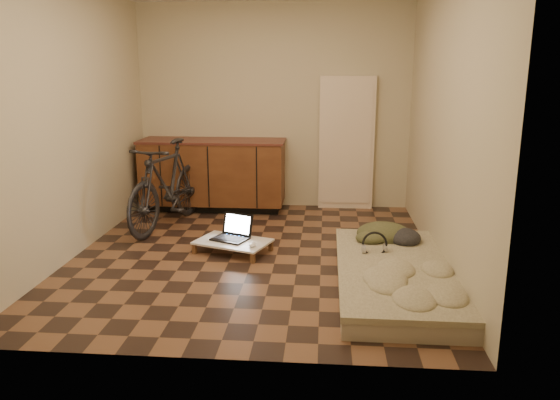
# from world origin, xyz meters

# --- Properties ---
(room_shell) EXTENTS (3.50, 4.00, 2.60)m
(room_shell) POSITION_xyz_m (0.00, 0.00, 1.30)
(room_shell) COLOR brown
(room_shell) RESTS_ON ground
(cabinets) EXTENTS (1.84, 0.62, 0.91)m
(cabinets) POSITION_xyz_m (-0.75, 1.70, 0.47)
(cabinets) COLOR black
(cabinets) RESTS_ON ground
(appliance_panel) EXTENTS (0.70, 0.10, 1.70)m
(appliance_panel) POSITION_xyz_m (0.95, 1.94, 0.85)
(appliance_panel) COLOR #F5DDC1
(appliance_panel) RESTS_ON ground
(bicycle) EXTENTS (0.88, 1.77, 1.10)m
(bicycle) POSITION_xyz_m (-1.11, 0.87, 0.55)
(bicycle) COLOR black
(bicycle) RESTS_ON ground
(futon) EXTENTS (1.00, 2.07, 0.18)m
(futon) POSITION_xyz_m (1.30, -0.67, 0.09)
(futon) COLOR #AFA48C
(futon) RESTS_ON ground
(clothing_pile) EXTENTS (0.55, 0.46, 0.22)m
(clothing_pile) POSITION_xyz_m (1.31, 0.07, 0.29)
(clothing_pile) COLOR #3D4025
(clothing_pile) RESTS_ON futon
(headphones) EXTENTS (0.27, 0.25, 0.17)m
(headphones) POSITION_xyz_m (1.14, -0.35, 0.26)
(headphones) COLOR black
(headphones) RESTS_ON futon
(lap_desk) EXTENTS (0.83, 0.67, 0.12)m
(lap_desk) POSITION_xyz_m (-0.23, 0.05, 0.10)
(lap_desk) COLOR brown
(lap_desk) RESTS_ON ground
(laptop) EXTENTS (0.43, 0.41, 0.24)m
(laptop) POSITION_xyz_m (-0.24, 0.13, 0.17)
(laptop) COLOR black
(laptop) RESTS_ON lap_desk
(mouse) EXTENTS (0.09, 0.12, 0.04)m
(mouse) POSITION_xyz_m (-0.00, -0.11, 0.14)
(mouse) COLOR white
(mouse) RESTS_ON lap_desk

